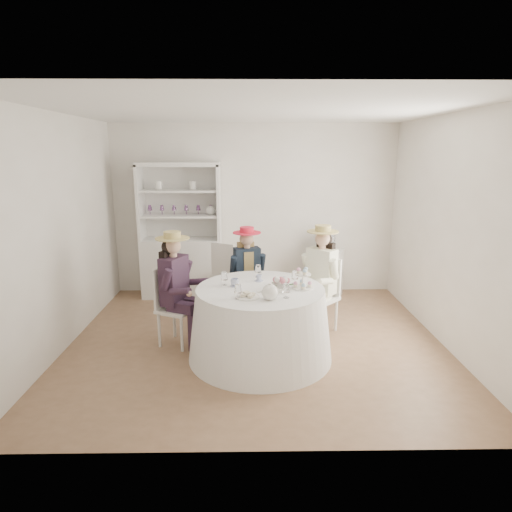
{
  "coord_description": "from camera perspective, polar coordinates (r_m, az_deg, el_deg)",
  "views": [
    {
      "loc": [
        -0.08,
        -4.86,
        2.26
      ],
      "look_at": [
        0.0,
        0.1,
        1.05
      ],
      "focal_mm": 30.0,
      "sensor_mm": 36.0,
      "label": 1
    }
  ],
  "objects": [
    {
      "name": "teacup_a",
      "position": [
        4.75,
        -2.84,
        -3.6
      ],
      "size": [
        0.12,
        0.12,
        0.08
      ],
      "primitive_type": "imported",
      "rotation": [
        0.0,
        0.0,
        0.37
      ],
      "color": "white",
      "rests_on": "tea_table"
    },
    {
      "name": "stemware_set",
      "position": [
        4.67,
        0.57,
        -3.41
      ],
      "size": [
        0.87,
        0.84,
        0.15
      ],
      "color": "white",
      "rests_on": "tea_table"
    },
    {
      "name": "guest_left",
      "position": [
        5.09,
        -10.61,
        -3.47
      ],
      "size": [
        0.58,
        0.53,
        1.38
      ],
      "rotation": [
        0.0,
        0.0,
        1.14
      ],
      "color": "silver",
      "rests_on": "ground"
    },
    {
      "name": "wall_left",
      "position": [
        5.4,
        -24.64,
        2.76
      ],
      "size": [
        0.0,
        4.5,
        4.5
      ],
      "primitive_type": "plane",
      "rotation": [
        1.57,
        0.0,
        1.57
      ],
      "color": "silver",
      "rests_on": "ground"
    },
    {
      "name": "guest_right",
      "position": [
        5.42,
        8.56,
        -2.26
      ],
      "size": [
        0.59,
        0.59,
        1.39
      ],
      "rotation": [
        0.0,
        0.0,
        -0.77
      ],
      "color": "silver",
      "rests_on": "ground"
    },
    {
      "name": "sandwich_plate",
      "position": [
        4.39,
        -1.11,
        -5.37
      ],
      "size": [
        0.24,
        0.24,
        0.05
      ],
      "rotation": [
        0.0,
        0.0,
        -0.32
      ],
      "color": "white",
      "rests_on": "tea_table"
    },
    {
      "name": "teacup_b",
      "position": [
        4.92,
        0.39,
        -3.01
      ],
      "size": [
        0.08,
        0.08,
        0.07
      ],
      "primitive_type": "imported",
      "rotation": [
        0.0,
        0.0,
        0.17
      ],
      "color": "white",
      "rests_on": "tea_table"
    },
    {
      "name": "side_table",
      "position": [
        6.87,
        9.19,
        -2.35
      ],
      "size": [
        0.64,
        0.64,
        0.76
      ],
      "primitive_type": "cube",
      "rotation": [
        0.0,
        0.0,
        -0.4
      ],
      "color": "silver",
      "rests_on": "ground"
    },
    {
      "name": "ground",
      "position": [
        5.36,
        0.02,
        -11.24
      ],
      "size": [
        4.5,
        4.5,
        0.0
      ],
      "primitive_type": "plane",
      "color": "brown",
      "rests_on": "ground"
    },
    {
      "name": "flower_arrangement",
      "position": [
        4.66,
        3.44,
        -3.38
      ],
      "size": [
        0.17,
        0.17,
        0.06
      ],
      "rotation": [
        0.0,
        0.0,
        -0.34
      ],
      "color": "#CB6579",
      "rests_on": "tea_table"
    },
    {
      "name": "ceiling",
      "position": [
        4.88,
        0.02,
        18.89
      ],
      "size": [
        4.5,
        4.5,
        0.0
      ],
      "primitive_type": "plane",
      "rotation": [
        3.14,
        0.0,
        0.0
      ],
      "color": "white",
      "rests_on": "wall_back"
    },
    {
      "name": "spare_chair",
      "position": [
        6.43,
        -3.94,
        -2.05
      ],
      "size": [
        0.54,
        0.54,
        0.97
      ],
      "rotation": [
        0.0,
        0.0,
        2.67
      ],
      "color": "silver",
      "rests_on": "ground"
    },
    {
      "name": "tea_table",
      "position": [
        4.83,
        0.56,
        -8.88
      ],
      "size": [
        1.61,
        1.61,
        0.81
      ],
      "rotation": [
        0.0,
        0.0,
        -0.08
      ],
      "color": "white",
      "rests_on": "ground"
    },
    {
      "name": "flower_bowl",
      "position": [
        4.58,
        2.97,
        -4.37
      ],
      "size": [
        0.27,
        0.27,
        0.06
      ],
      "primitive_type": "imported",
      "rotation": [
        0.0,
        0.0,
        -0.24
      ],
      "color": "white",
      "rests_on": "tea_table"
    },
    {
      "name": "hatbox",
      "position": [
        6.75,
        9.36,
        1.89
      ],
      "size": [
        0.36,
        0.36,
        0.28
      ],
      "primitive_type": "cylinder",
      "rotation": [
        0.0,
        0.0,
        0.36
      ],
      "color": "black",
      "rests_on": "side_table"
    },
    {
      "name": "wall_front",
      "position": [
        3.0,
        0.63,
        -3.92
      ],
      "size": [
        4.5,
        0.0,
        4.5
      ],
      "primitive_type": "plane",
      "rotation": [
        -1.57,
        0.0,
        0.0
      ],
      "color": "silver",
      "rests_on": "ground"
    },
    {
      "name": "table_teapot",
      "position": [
        4.32,
        1.92,
        -4.86
      ],
      "size": [
        0.24,
        0.17,
        0.18
      ],
      "rotation": [
        0.0,
        0.0,
        0.05
      ],
      "color": "white",
      "rests_on": "tea_table"
    },
    {
      "name": "hutch",
      "position": [
        6.88,
        -9.82,
        0.82
      ],
      "size": [
        1.38,
        0.8,
        2.11
      ],
      "rotation": [
        0.0,
        0.0,
        0.28
      ],
      "color": "silver",
      "rests_on": "ground"
    },
    {
      "name": "cupcake_stand",
      "position": [
        4.69,
        6.25,
        -3.32
      ],
      "size": [
        0.23,
        0.23,
        0.22
      ],
      "rotation": [
        0.0,
        0.0,
        -0.1
      ],
      "color": "white",
      "rests_on": "tea_table"
    },
    {
      "name": "wall_back",
      "position": [
        6.92,
        -0.25,
        6.15
      ],
      "size": [
        4.5,
        0.0,
        4.5
      ],
      "primitive_type": "plane",
      "rotation": [
        1.57,
        0.0,
        0.0
      ],
      "color": "silver",
      "rests_on": "ground"
    },
    {
      "name": "guest_mid",
      "position": [
        5.69,
        -1.15,
        -1.79
      ],
      "size": [
        0.49,
        0.53,
        1.31
      ],
      "rotation": [
        0.0,
        0.0,
        0.26
      ],
      "color": "silver",
      "rests_on": "ground"
    },
    {
      "name": "wall_right",
      "position": [
        5.46,
        24.38,
        2.9
      ],
      "size": [
        0.0,
        4.5,
        4.5
      ],
      "primitive_type": "plane",
      "rotation": [
        1.57,
        0.0,
        -1.57
      ],
      "color": "silver",
      "rests_on": "ground"
    },
    {
      "name": "teacup_c",
      "position": [
        4.83,
        3.71,
        -3.37
      ],
      "size": [
        0.09,
        0.09,
        0.07
      ],
      "primitive_type": "imported",
      "rotation": [
        0.0,
        0.0,
        -0.1
      ],
      "color": "white",
      "rests_on": "tea_table"
    }
  ]
}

